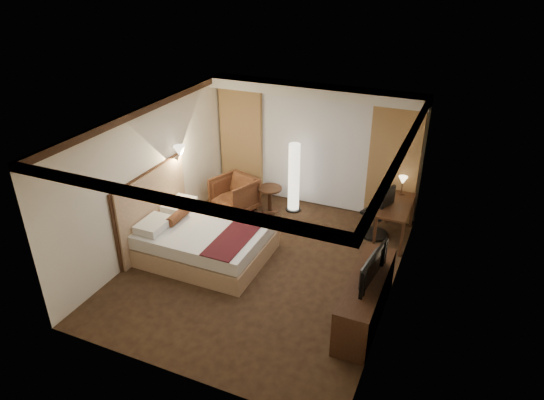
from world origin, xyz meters
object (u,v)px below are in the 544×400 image
at_px(side_table, 270,199).
at_px(office_chair, 377,211).
at_px(floor_lamp, 294,178).
at_px(armchair, 234,193).
at_px(television, 367,261).
at_px(desk, 394,221).
at_px(bed, 206,241).
at_px(dresser, 365,299).

xyz_separation_m(side_table, office_chair, (2.32, -0.11, 0.28)).
xyz_separation_m(side_table, floor_lamp, (0.44, 0.26, 0.49)).
bearing_deg(armchair, television, -13.71).
height_order(armchair, desk, armchair).
bearing_deg(office_chair, armchair, -154.94).
relative_size(side_table, office_chair, 0.50).
bearing_deg(floor_lamp, office_chair, -11.07).
height_order(bed, dresser, dresser).
bearing_deg(desk, bed, -146.47).
xyz_separation_m(dresser, television, (-0.03, 0.00, 0.68)).
bearing_deg(armchair, office_chair, 23.81).
bearing_deg(armchair, floor_lamp, 45.18).
xyz_separation_m(floor_lamp, dresser, (2.28, -2.87, -0.40)).
bearing_deg(dresser, television, 180.00).
height_order(floor_lamp, dresser, floor_lamp).
relative_size(office_chair, dresser, 0.58).
relative_size(floor_lamp, office_chair, 1.37).
bearing_deg(dresser, floor_lamp, 128.43).
height_order(armchair, floor_lamp, floor_lamp).
relative_size(desk, office_chair, 1.13).
bearing_deg(bed, floor_lamp, 70.71).
distance_m(bed, floor_lamp, 2.51).
xyz_separation_m(desk, dresser, (0.05, -2.55, 0.00)).
relative_size(side_table, dresser, 0.29).
bearing_deg(bed, television, -9.94).
height_order(side_table, floor_lamp, floor_lamp).
distance_m(armchair, office_chair, 3.04).
relative_size(armchair, desk, 0.66).
distance_m(armchair, floor_lamp, 1.33).
bearing_deg(armchair, side_table, 41.27).
relative_size(office_chair, television, 1.09).
bearing_deg(bed, desk, 33.53).
height_order(armchair, side_table, armchair).
bearing_deg(television, office_chair, 14.98).
relative_size(bed, dresser, 1.13).
distance_m(bed, office_chair, 3.34).
bearing_deg(television, dresser, -83.48).
xyz_separation_m(armchair, floor_lamp, (1.16, 0.53, 0.35)).
xyz_separation_m(bed, dresser, (3.09, -0.54, 0.06)).
distance_m(side_table, dresser, 3.77).
height_order(side_table, office_chair, office_chair).
height_order(bed, armchair, armchair).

